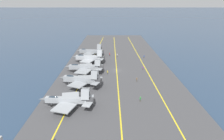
# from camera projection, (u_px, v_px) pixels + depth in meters

# --- Properties ---
(ground_plane) EXTENTS (2000.00, 2000.00, 0.00)m
(ground_plane) POSITION_uv_depth(u_px,v_px,m) (117.00, 71.00, 87.06)
(ground_plane) COLOR navy
(carrier_deck) EXTENTS (189.70, 47.38, 0.40)m
(carrier_deck) POSITION_uv_depth(u_px,v_px,m) (117.00, 71.00, 87.00)
(carrier_deck) COLOR #424244
(carrier_deck) RESTS_ON ground
(deck_stripe_foul_line) EXTENTS (170.72, 2.77, 0.01)m
(deck_stripe_foul_line) POSITION_uv_depth(u_px,v_px,m) (146.00, 70.00, 86.98)
(deck_stripe_foul_line) COLOR yellow
(deck_stripe_foul_line) RESTS_ON carrier_deck
(deck_stripe_centerline) EXTENTS (170.73, 0.36, 0.01)m
(deck_stripe_centerline) POSITION_uv_depth(u_px,v_px,m) (117.00, 70.00, 86.93)
(deck_stripe_centerline) COLOR yellow
(deck_stripe_centerline) RESTS_ON carrier_deck
(deck_stripe_edge_line) EXTENTS (170.55, 8.60, 0.01)m
(deck_stripe_edge_line) POSITION_uv_depth(u_px,v_px,m) (87.00, 70.00, 86.88)
(deck_stripe_edge_line) COLOR yellow
(deck_stripe_edge_line) RESTS_ON carrier_deck
(parked_jet_nearest) EXTENTS (12.89, 15.77, 5.98)m
(parked_jet_nearest) POSITION_uv_depth(u_px,v_px,m) (68.00, 100.00, 55.87)
(parked_jet_nearest) COLOR #93999E
(parked_jet_nearest) RESTS_ON carrier_deck
(parked_jet_second) EXTENTS (11.94, 15.59, 6.51)m
(parked_jet_second) POSITION_uv_depth(u_px,v_px,m) (80.00, 79.00, 69.30)
(parked_jet_second) COLOR gray
(parked_jet_second) RESTS_ON carrier_deck
(parked_jet_third) EXTENTS (14.51, 16.49, 5.99)m
(parked_jet_third) POSITION_uv_depth(u_px,v_px,m) (85.00, 67.00, 83.15)
(parked_jet_third) COLOR gray
(parked_jet_third) RESTS_ON carrier_deck
(parked_jet_fourth) EXTENTS (14.22, 16.21, 6.73)m
(parked_jet_fourth) POSITION_uv_depth(u_px,v_px,m) (89.00, 58.00, 96.48)
(parked_jet_fourth) COLOR #9EA3A8
(parked_jet_fourth) RESTS_ON carrier_deck
(parked_jet_fifth) EXTENTS (12.80, 15.24, 6.65)m
(parked_jet_fifth) POSITION_uv_depth(u_px,v_px,m) (90.00, 51.00, 109.58)
(parked_jet_fifth) COLOR gray
(parked_jet_fifth) RESTS_ON carrier_deck
(crew_brown_vest) EXTENTS (0.45, 0.39, 1.73)m
(crew_brown_vest) POSITION_uv_depth(u_px,v_px,m) (137.00, 79.00, 74.16)
(crew_brown_vest) COLOR #4C473D
(crew_brown_vest) RESTS_ON carrier_deck
(crew_purple_vest) EXTENTS (0.46, 0.43, 1.69)m
(crew_purple_vest) POSITION_uv_depth(u_px,v_px,m) (143.00, 68.00, 87.08)
(crew_purple_vest) COLOR #4C473D
(crew_purple_vest) RESTS_ON carrier_deck
(crew_red_vest) EXTENTS (0.45, 0.39, 1.77)m
(crew_red_vest) POSITION_uv_depth(u_px,v_px,m) (110.00, 54.00, 109.30)
(crew_red_vest) COLOR #232328
(crew_red_vest) RESTS_ON carrier_deck
(crew_yellow_vest) EXTENTS (0.43, 0.34, 1.67)m
(crew_yellow_vest) POSITION_uv_depth(u_px,v_px,m) (107.00, 72.00, 81.87)
(crew_yellow_vest) COLOR #4C473D
(crew_yellow_vest) RESTS_ON carrier_deck
(crew_white_vest) EXTENTS (0.46, 0.44, 1.82)m
(crew_white_vest) POSITION_uv_depth(u_px,v_px,m) (117.00, 55.00, 107.71)
(crew_white_vest) COLOR #4C473D
(crew_white_vest) RESTS_ON carrier_deck
(crew_green_vest) EXTENTS (0.45, 0.45, 1.79)m
(crew_green_vest) POSITION_uv_depth(u_px,v_px,m) (140.00, 99.00, 59.28)
(crew_green_vest) COLOR #4C473D
(crew_green_vest) RESTS_ON carrier_deck
(crew_blue_vest) EXTENTS (0.46, 0.45, 1.69)m
(crew_blue_vest) POSITION_uv_depth(u_px,v_px,m) (144.00, 56.00, 105.13)
(crew_blue_vest) COLOR #232328
(crew_blue_vest) RESTS_ON carrier_deck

